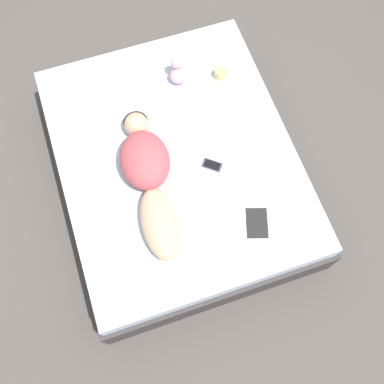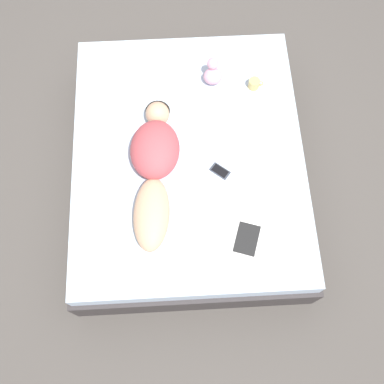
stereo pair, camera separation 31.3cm
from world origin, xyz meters
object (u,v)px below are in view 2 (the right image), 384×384
object	(u,v)px
person	(154,164)
cell_phone	(220,171)
open_magazine	(231,235)
coffee_mug	(254,84)

from	to	relation	value
person	cell_phone	bearing A→B (deg)	0.06
cell_phone	person	bearing A→B (deg)	124.46
person	open_magazine	world-z (taller)	person
person	open_magazine	size ratio (longest dim) A/B	2.17
person	coffee_mug	bearing A→B (deg)	45.14
open_magazine	cell_phone	bearing A→B (deg)	113.01
coffee_mug	cell_phone	world-z (taller)	coffee_mug
person	coffee_mug	size ratio (longest dim) A/B	9.75
open_magazine	person	bearing A→B (deg)	152.69
open_magazine	coffee_mug	world-z (taller)	coffee_mug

